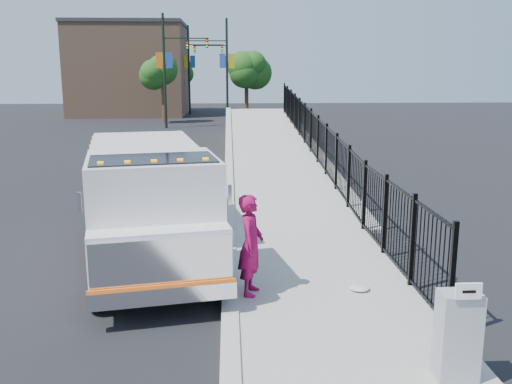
{
  "coord_description": "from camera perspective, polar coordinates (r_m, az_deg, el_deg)",
  "views": [
    {
      "loc": [
        0.01,
        -10.43,
        4.32
      ],
      "look_at": [
        0.61,
        2.0,
        1.59
      ],
      "focal_mm": 40.0,
      "sensor_mm": 36.0,
      "label": 1
    }
  ],
  "objects": [
    {
      "name": "ground",
      "position": [
        11.29,
        -2.63,
        -10.14
      ],
      "size": [
        120.0,
        120.0,
        0.0
      ],
      "primitive_type": "plane",
      "color": "black",
      "rests_on": "ground"
    },
    {
      "name": "sidewalk",
      "position": [
        9.64,
        9.29,
        -14.04
      ],
      "size": [
        3.55,
        12.0,
        0.12
      ],
      "primitive_type": "cube",
      "color": "#9E998E",
      "rests_on": "ground"
    },
    {
      "name": "curb",
      "position": [
        9.44,
        -2.6,
        -14.34
      ],
      "size": [
        0.3,
        12.0,
        0.16
      ],
      "primitive_type": "cube",
      "color": "#ADAAA3",
      "rests_on": "ground"
    },
    {
      "name": "ramp",
      "position": [
        26.86,
        1.81,
        3.12
      ],
      "size": [
        3.95,
        24.06,
        3.19
      ],
      "primitive_type": "cube",
      "rotation": [
        0.06,
        0.0,
        0.0
      ],
      "color": "#9E998E",
      "rests_on": "ground"
    },
    {
      "name": "iron_fence",
      "position": [
        22.96,
        6.17,
        3.74
      ],
      "size": [
        0.1,
        28.0,
        1.8
      ],
      "primitive_type": "cube",
      "color": "black",
      "rests_on": "ground"
    },
    {
      "name": "truck",
      "position": [
        13.17,
        -10.74,
        -0.12
      ],
      "size": [
        3.97,
        8.21,
        2.7
      ],
      "rotation": [
        0.0,
        0.0,
        0.19
      ],
      "color": "black",
      "rests_on": "ground"
    },
    {
      "name": "worker",
      "position": [
        10.67,
        -0.52,
        -5.31
      ],
      "size": [
        0.59,
        0.78,
        1.92
      ],
      "primitive_type": "imported",
      "rotation": [
        0.0,
        0.0,
        1.37
      ],
      "color": "maroon",
      "rests_on": "sidewalk"
    },
    {
      "name": "utility_cabinet",
      "position": [
        8.46,
        19.51,
        -13.38
      ],
      "size": [
        0.55,
        0.4,
        1.25
      ],
      "primitive_type": "cube",
      "color": "gray",
      "rests_on": "sidewalk"
    },
    {
      "name": "arrow_sign",
      "position": [
        7.99,
        20.48,
        -9.27
      ],
      "size": [
        0.35,
        0.04,
        0.22
      ],
      "primitive_type": "cube",
      "color": "white",
      "rests_on": "utility_cabinet"
    },
    {
      "name": "debris",
      "position": [
        11.3,
        10.3,
        -9.39
      ],
      "size": [
        0.39,
        0.39,
        0.1
      ],
      "primitive_type": "ellipsoid",
      "color": "silver",
      "rests_on": "sidewalk"
    },
    {
      "name": "light_pole_0",
      "position": [
        41.77,
        -8.73,
        12.31
      ],
      "size": [
        3.77,
        0.22,
        8.0
      ],
      "color": "black",
      "rests_on": "ground"
    },
    {
      "name": "light_pole_1",
      "position": [
        45.5,
        -3.31,
        12.42
      ],
      "size": [
        3.78,
        0.22,
        8.0
      ],
      "color": "black",
      "rests_on": "ground"
    },
    {
      "name": "light_pole_2",
      "position": [
        53.56,
        -6.39,
        12.36
      ],
      "size": [
        3.78,
        0.22,
        8.0
      ],
      "color": "black",
      "rests_on": "ground"
    },
    {
      "name": "light_pole_3",
      "position": [
        55.5,
        -3.22,
        12.41
      ],
      "size": [
        3.78,
        0.22,
        8.0
      ],
      "color": "black",
      "rests_on": "ground"
    },
    {
      "name": "tree_0",
      "position": [
        45.29,
        -9.27,
        11.74
      ],
      "size": [
        2.43,
        2.43,
        5.22
      ],
      "color": "#382314",
      "rests_on": "ground"
    },
    {
      "name": "tree_1",
      "position": [
        50.57,
        -0.96,
        11.96
      ],
      "size": [
        2.68,
        2.68,
        5.34
      ],
      "color": "#382314",
      "rests_on": "ground"
    },
    {
      "name": "tree_2",
      "position": [
        59.87,
        -7.58,
        11.91
      ],
      "size": [
        2.41,
        2.41,
        5.21
      ],
      "color": "#382314",
      "rests_on": "ground"
    },
    {
      "name": "building",
      "position": [
        55.17,
        -12.4,
        11.77
      ],
      "size": [
        10.0,
        10.0,
        8.0
      ],
      "primitive_type": "cube",
      "color": "#8C664C",
      "rests_on": "ground"
    }
  ]
}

